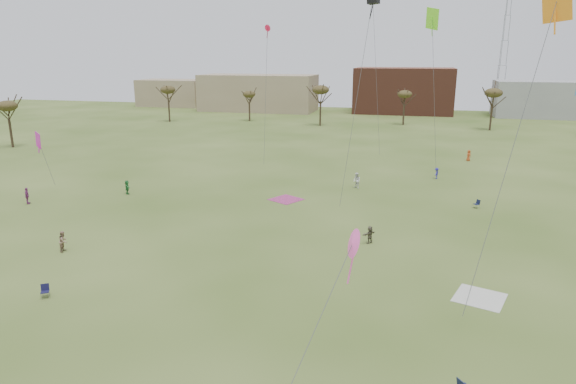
# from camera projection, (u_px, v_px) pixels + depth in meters

# --- Properties ---
(ground) EXTENTS (260.00, 260.00, 0.00)m
(ground) POSITION_uv_depth(u_px,v_px,m) (233.00, 346.00, 27.13)
(ground) COLOR #375119
(ground) RESTS_ON ground
(spectator_fore_b) EXTENTS (0.79, 0.94, 1.69)m
(spectator_fore_b) POSITION_uv_depth(u_px,v_px,m) (63.00, 241.00, 40.10)
(spectator_fore_b) COLOR #90705C
(spectator_fore_b) RESTS_ON ground
(spectator_fore_c) EXTENTS (1.23, 1.37, 1.51)m
(spectator_fore_c) POSITION_uv_depth(u_px,v_px,m) (370.00, 235.00, 41.82)
(spectator_fore_c) COLOR brown
(spectator_fore_c) RESTS_ON ground
(spectator_mid_d) EXTENTS (0.88, 1.12, 1.77)m
(spectator_mid_d) POSITION_uv_depth(u_px,v_px,m) (27.00, 196.00, 52.90)
(spectator_mid_d) COLOR #8F3B7D
(spectator_mid_d) RESTS_ON ground
(spectator_mid_e) EXTENTS (1.15, 1.13, 1.86)m
(spectator_mid_e) POSITION_uv_depth(u_px,v_px,m) (357.00, 181.00, 59.16)
(spectator_mid_e) COLOR white
(spectator_mid_e) RESTS_ON ground
(flyer_far_a) EXTENTS (1.28, 1.46, 1.59)m
(flyer_far_a) POSITION_uv_depth(u_px,v_px,m) (127.00, 187.00, 56.73)
(flyer_far_a) COLOR #297B38
(flyer_far_a) RESTS_ON ground
(flyer_far_b) EXTENTS (0.92, 0.95, 1.64)m
(flyer_far_b) POSITION_uv_depth(u_px,v_px,m) (469.00, 155.00, 74.62)
(flyer_far_b) COLOR #BE4B20
(flyer_far_b) RESTS_ON ground
(flyer_far_c) EXTENTS (0.78, 1.04, 1.43)m
(flyer_far_c) POSITION_uv_depth(u_px,v_px,m) (436.00, 173.00, 63.78)
(flyer_far_c) COLOR #262096
(flyer_far_c) RESTS_ON ground
(blanket_cream) EXTENTS (3.76, 3.76, 0.03)m
(blanket_cream) POSITION_uv_depth(u_px,v_px,m) (480.00, 298.00, 32.55)
(blanket_cream) COLOR silver
(blanket_cream) RESTS_ON ground
(blanket_plum) EXTENTS (4.06, 4.06, 0.03)m
(blanket_plum) POSITION_uv_depth(u_px,v_px,m) (286.00, 200.00, 54.71)
(blanket_plum) COLOR #AB3475
(blanket_plum) RESTS_ON ground
(camp_chair_left) EXTENTS (0.72, 0.73, 0.87)m
(camp_chair_left) POSITION_uv_depth(u_px,v_px,m) (45.00, 294.00, 32.52)
(camp_chair_left) COLOR #151438
(camp_chair_left) RESTS_ON ground
(camp_chair_right) EXTENTS (0.74, 0.73, 0.87)m
(camp_chair_right) POSITION_uv_depth(u_px,v_px,m) (476.00, 206.00, 51.60)
(camp_chair_right) COLOR #131935
(camp_chair_right) RESTS_ON ground
(kites_aloft) EXTENTS (64.14, 61.75, 27.82)m
(kites_aloft) POSITION_uv_depth(u_px,v_px,m) (370.00, 11.00, 49.97)
(kites_aloft) COLOR red
(kites_aloft) RESTS_ON ground
(tree_line) EXTENTS (117.44, 49.32, 8.91)m
(tree_line) POSITION_uv_depth(u_px,v_px,m) (357.00, 98.00, 99.88)
(tree_line) COLOR #3A2B1E
(tree_line) RESTS_ON ground
(building_tan) EXTENTS (32.00, 14.00, 10.00)m
(building_tan) POSITION_uv_depth(u_px,v_px,m) (258.00, 93.00, 141.65)
(building_tan) COLOR #937F60
(building_tan) RESTS_ON ground
(building_brick) EXTENTS (26.00, 16.00, 12.00)m
(building_brick) POSITION_uv_depth(u_px,v_px,m) (404.00, 90.00, 136.49)
(building_brick) COLOR brown
(building_brick) RESTS_ON ground
(building_grey) EXTENTS (24.00, 12.00, 9.00)m
(building_grey) POSITION_uv_depth(u_px,v_px,m) (544.00, 99.00, 126.65)
(building_grey) COLOR gray
(building_grey) RESTS_ON ground
(building_tan_west) EXTENTS (20.00, 12.00, 8.00)m
(building_tan_west) POSITION_uv_depth(u_px,v_px,m) (173.00, 93.00, 155.62)
(building_tan_west) COLOR #937F60
(building_tan_west) RESTS_ON ground
(radio_tower) EXTENTS (1.51, 1.72, 41.00)m
(radio_tower) POSITION_uv_depth(u_px,v_px,m) (504.00, 40.00, 131.70)
(radio_tower) COLOR #9EA3A8
(radio_tower) RESTS_ON ground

